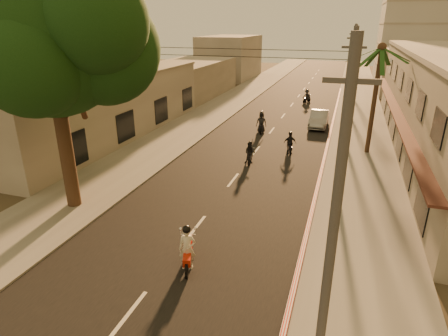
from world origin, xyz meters
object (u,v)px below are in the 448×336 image
at_px(scooter_mid_b, 290,143).
at_px(scooter_far_b, 307,97).
at_px(scooter_mid_a, 250,153).
at_px(scooter_red, 187,249).
at_px(broadleaf_tree, 57,38).
at_px(parked_car, 319,119).
at_px(scooter_far_a, 261,123).
at_px(palm_tree, 381,54).

xyz_separation_m(scooter_mid_b, scooter_far_b, (-0.99, 19.33, 0.03)).
relative_size(scooter_mid_a, scooter_far_b, 0.94).
distance_m(scooter_red, scooter_far_b, 34.63).
xyz_separation_m(broadleaf_tree, parked_car, (10.48, 20.61, -7.74)).
bearing_deg(scooter_mid_b, scooter_far_b, 76.81).
xyz_separation_m(scooter_red, scooter_mid_b, (1.62, 15.30, -0.09)).
xyz_separation_m(scooter_mid_a, scooter_far_b, (1.29, 22.30, 0.07)).
distance_m(scooter_mid_b, scooter_far_a, 5.83).
distance_m(scooter_red, scooter_mid_a, 12.35).
xyz_separation_m(scooter_mid_b, scooter_far_a, (-3.28, 4.82, 0.11)).
distance_m(scooter_red, scooter_mid_b, 15.39).
bearing_deg(scooter_far_b, scooter_red, -69.05).
bearing_deg(scooter_mid_a, palm_tree, 25.28).
relative_size(broadleaf_tree, scooter_mid_b, 7.19).
bearing_deg(palm_tree, scooter_red, -112.68).
height_order(broadleaf_tree, parked_car, broadleaf_tree).
relative_size(palm_tree, scooter_far_b, 4.76).
bearing_deg(scooter_red, broadleaf_tree, 137.42).
height_order(palm_tree, scooter_red, palm_tree).
bearing_deg(scooter_mid_b, scooter_red, -112.16).
bearing_deg(scooter_far_a, scooter_red, -96.09).
relative_size(scooter_mid_b, scooter_far_a, 0.86).
height_order(scooter_mid_b, scooter_far_b, scooter_far_b).
distance_m(broadleaf_tree, scooter_red, 11.15).
relative_size(scooter_mid_b, parked_car, 0.37).
height_order(broadleaf_tree, palm_tree, broadleaf_tree).
xyz_separation_m(broadleaf_tree, scooter_red, (7.49, -3.20, -7.62)).
relative_size(palm_tree, scooter_mid_b, 4.87).
distance_m(palm_tree, scooter_mid_a, 11.15).
bearing_deg(scooter_mid_a, scooter_far_b, 80.73).
distance_m(scooter_far_a, parked_car, 5.94).
height_order(broadleaf_tree, scooter_mid_b, broadleaf_tree).
xyz_separation_m(scooter_red, scooter_far_b, (0.63, 34.63, -0.06)).
bearing_deg(scooter_far_a, scooter_far_b, 70.24).
height_order(scooter_far_a, parked_car, scooter_far_a).
height_order(scooter_red, scooter_far_b, scooter_red).
distance_m(scooter_mid_b, scooter_far_b, 19.35).
bearing_deg(parked_car, broadleaf_tree, -117.26).
bearing_deg(parked_car, palm_tree, -58.86).
xyz_separation_m(palm_tree, scooter_far_b, (-6.50, 17.57, -6.35)).
distance_m(scooter_red, parked_car, 24.00).
bearing_deg(broadleaf_tree, scooter_far_a, 71.01).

